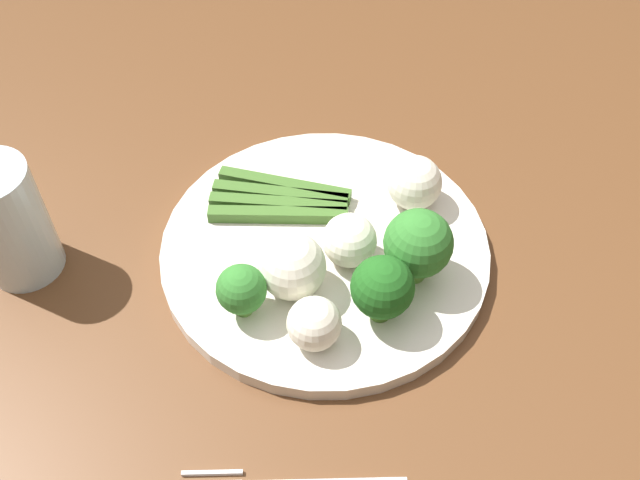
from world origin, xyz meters
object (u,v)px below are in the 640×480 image
(cauliflower_right, at_px, (414,183))
(cauliflower_front_left, at_px, (292,266))
(dining_table, at_px, (320,349))
(broccoli_left, at_px, (418,244))
(cauliflower_near_fork, at_px, (311,323))
(broccoli_front, at_px, (382,288))
(plate, at_px, (320,249))
(asparagus_bundle, at_px, (280,200))
(broccoli_near_center, at_px, (241,290))
(water_glass, at_px, (8,222))
(cauliflower_mid, at_px, (349,240))

(cauliflower_right, height_order, cauliflower_front_left, cauliflower_front_left)
(dining_table, xyz_separation_m, broccoli_left, (0.02, -0.08, 0.15))
(broccoli_left, xyz_separation_m, cauliflower_near_fork, (-0.07, 0.08, -0.02))
(broccoli_front, distance_m, cauliflower_right, 0.13)
(plate, xyz_separation_m, cauliflower_near_fork, (-0.10, -0.00, 0.03))
(asparagus_bundle, bearing_deg, broccoli_near_center, 84.62)
(water_glass, bearing_deg, broccoli_near_center, -101.70)
(plate, xyz_separation_m, asparagus_bundle, (0.04, 0.04, 0.01))
(plate, relative_size, broccoli_left, 4.12)
(dining_table, bearing_deg, cauliflower_right, -37.06)
(broccoli_left, distance_m, cauliflower_near_fork, 0.11)
(cauliflower_front_left, bearing_deg, broccoli_left, -77.64)
(asparagus_bundle, height_order, broccoli_left, broccoli_left)
(dining_table, relative_size, cauliflower_front_left, 23.69)
(broccoli_front, relative_size, cauliflower_front_left, 1.11)
(water_glass, bearing_deg, broccoli_left, -88.68)
(cauliflower_front_left, height_order, water_glass, water_glass)
(asparagus_bundle, distance_m, broccoli_left, 0.15)
(broccoli_near_center, xyz_separation_m, cauliflower_near_fork, (-0.02, -0.06, -0.01))
(broccoli_front, relative_size, water_glass, 0.55)
(asparagus_bundle, bearing_deg, cauliflower_front_left, 105.17)
(dining_table, xyz_separation_m, broccoli_near_center, (-0.03, 0.06, 0.14))
(dining_table, xyz_separation_m, cauliflower_near_fork, (-0.06, 0.00, 0.13))
(broccoli_front, distance_m, cauliflower_near_fork, 0.06)
(broccoli_front, xyz_separation_m, cauliflower_mid, (0.06, 0.03, -0.01))
(plate, distance_m, cauliflower_near_fork, 0.10)
(cauliflower_right, relative_size, water_glass, 0.44)
(broccoli_near_center, height_order, broccoli_front, broccoli_front)
(broccoli_front, bearing_deg, cauliflower_front_left, 74.15)
(plate, xyz_separation_m, cauliflower_mid, (-0.01, -0.03, 0.03))
(asparagus_bundle, bearing_deg, dining_table, 119.23)
(broccoli_front, bearing_deg, water_glass, 83.57)
(plate, xyz_separation_m, cauliflower_front_left, (-0.05, 0.02, 0.04))
(broccoli_near_center, bearing_deg, broccoli_front, -86.62)
(broccoli_front, height_order, cauliflower_front_left, broccoli_front)
(broccoli_left, distance_m, water_glass, 0.35)
(broccoli_front, bearing_deg, broccoli_near_center, 93.38)
(broccoli_left, height_order, broccoli_front, broccoli_left)
(water_glass, bearing_deg, plate, -82.31)
(broccoli_near_center, distance_m, cauliflower_right, 0.20)
(cauliflower_right, xyz_separation_m, cauliflower_mid, (-0.07, 0.06, -0.00))
(broccoli_left, relative_size, broccoli_near_center, 1.40)
(cauliflower_mid, bearing_deg, water_glass, 94.26)
(broccoli_left, distance_m, cauliflower_mid, 0.06)
(asparagus_bundle, height_order, broccoli_near_center, broccoli_near_center)
(plate, bearing_deg, broccoli_left, -108.09)
(dining_table, bearing_deg, broccoli_front, -118.20)
(cauliflower_front_left, relative_size, cauliflower_mid, 1.20)
(broccoli_near_center, bearing_deg, dining_table, -60.53)
(plate, relative_size, cauliflower_front_left, 5.14)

